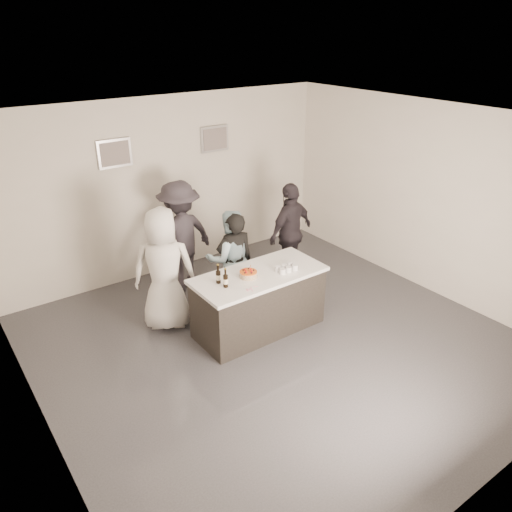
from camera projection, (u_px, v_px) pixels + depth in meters
name	position (u px, v px, depth m)	size (l,w,h in m)	color
floor	(277.00, 344.00, 6.90)	(6.00, 6.00, 0.00)	#3D3D42
ceiling	(282.00, 123.00, 5.62)	(6.00, 6.00, 0.00)	white
wall_back	(170.00, 186.00, 8.46)	(6.00, 0.04, 3.00)	silver
wall_front	(508.00, 366.00, 4.06)	(6.00, 0.04, 3.00)	silver
wall_left	(28.00, 321.00, 4.67)	(0.04, 6.00, 3.00)	silver
wall_right	(429.00, 199.00, 7.85)	(0.04, 6.00, 3.00)	silver
picture_left	(115.00, 153.00, 7.66)	(0.54, 0.04, 0.44)	#B2B2B7
picture_right	(215.00, 139.00, 8.61)	(0.54, 0.04, 0.44)	#B2B2B7
bar_counter	(259.00, 302.00, 7.04)	(1.86, 0.86, 0.90)	white
cake	(248.00, 275.00, 6.74)	(0.24, 0.24, 0.07)	orange
beer_bottle_a	(218.00, 274.00, 6.55)	(0.07, 0.07, 0.26)	black
beer_bottle_b	(226.00, 278.00, 6.45)	(0.07, 0.07, 0.26)	black
tumbler_cluster	(286.00, 268.00, 6.92)	(0.30, 0.19, 0.08)	orange
candles	(251.00, 290.00, 6.43)	(0.24, 0.08, 0.01)	pink
person_main_black	(235.00, 262.00, 7.47)	(0.56, 0.37, 1.55)	black
person_main_blue	(230.00, 258.00, 7.57)	(0.75, 0.59, 1.55)	#AAD0DE
person_guest_left	(164.00, 270.00, 6.95)	(0.88, 0.57, 1.80)	silver
person_guest_right	(291.00, 232.00, 8.32)	(1.00, 0.41, 1.70)	#2B262D
person_guest_back	(181.00, 237.00, 7.98)	(1.18, 0.68, 1.83)	#312D35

